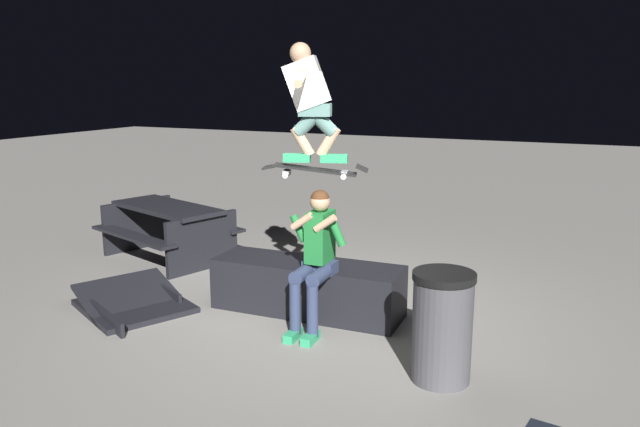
# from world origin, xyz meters

# --- Properties ---
(ground_plane) EXTENTS (40.00, 40.00, 0.00)m
(ground_plane) POSITION_xyz_m (0.00, 0.00, 0.00)
(ground_plane) COLOR gray
(ledge_box_main) EXTENTS (2.04, 0.68, 0.55)m
(ledge_box_main) POSITION_xyz_m (0.21, 0.01, 0.27)
(ledge_box_main) COLOR black
(ledge_box_main) RESTS_ON ground
(person_sitting_on_ledge) EXTENTS (0.59, 0.76, 1.38)m
(person_sitting_on_ledge) POSITION_xyz_m (-0.06, 0.36, 0.78)
(person_sitting_on_ledge) COLOR #2D3856
(person_sitting_on_ledge) RESTS_ON ground
(skateboard) EXTENTS (1.03, 0.50, 0.13)m
(skateboard) POSITION_xyz_m (-0.00, 0.25, 1.57)
(skateboard) COLOR black
(skater_airborne) EXTENTS (0.63, 0.87, 1.12)m
(skater_airborne) POSITION_xyz_m (0.05, 0.27, 2.26)
(skater_airborne) COLOR #2D9E66
(kicker_ramp) EXTENTS (1.43, 1.39, 0.32)m
(kicker_ramp) POSITION_xyz_m (1.95, 0.71, 0.05)
(kicker_ramp) COLOR black
(kicker_ramp) RESTS_ON ground
(picnic_table_back) EXTENTS (2.03, 1.80, 0.75)m
(picnic_table_back) POSITION_xyz_m (2.82, -1.00, 0.50)
(picnic_table_back) COLOR black
(picnic_table_back) RESTS_ON ground
(trash_bin) EXTENTS (0.51, 0.51, 0.92)m
(trash_bin) POSITION_xyz_m (-1.45, 0.91, 0.46)
(trash_bin) COLOR #47474C
(trash_bin) RESTS_ON ground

